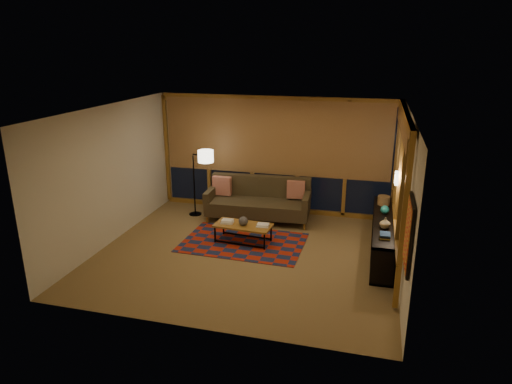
% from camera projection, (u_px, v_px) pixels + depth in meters
% --- Properties ---
extents(floor, '(5.50, 5.00, 0.01)m').
position_uv_depth(floor, '(246.00, 253.00, 8.66)').
color(floor, olive).
rests_on(floor, ground).
extents(ceiling, '(5.50, 5.00, 0.01)m').
position_uv_depth(ceiling, '(245.00, 110.00, 7.83)').
color(ceiling, white).
rests_on(ceiling, walls).
extents(walls, '(5.51, 5.01, 2.70)m').
position_uv_depth(walls, '(246.00, 185.00, 8.24)').
color(walls, silver).
rests_on(walls, floor).
extents(window_wall_back, '(5.30, 0.16, 2.60)m').
position_uv_depth(window_wall_back, '(275.00, 155.00, 10.48)').
color(window_wall_back, olive).
rests_on(window_wall_back, walls).
extents(window_wall_right, '(0.16, 3.70, 2.60)m').
position_uv_depth(window_wall_right, '(399.00, 187.00, 8.14)').
color(window_wall_right, olive).
rests_on(window_wall_right, walls).
extents(wall_art, '(0.06, 0.74, 0.94)m').
position_uv_depth(wall_art, '(409.00, 234.00, 5.85)').
color(wall_art, red).
rests_on(wall_art, walls).
extents(wall_sconce, '(0.12, 0.18, 0.22)m').
position_uv_depth(wall_sconce, '(397.00, 178.00, 7.96)').
color(wall_sconce, white).
rests_on(wall_sconce, walls).
extents(sofa, '(2.32, 1.05, 0.93)m').
position_uv_depth(sofa, '(258.00, 200.00, 10.16)').
color(sofa, '#463928').
rests_on(sofa, floor).
extents(pillow_left, '(0.43, 0.14, 0.43)m').
position_uv_depth(pillow_left, '(222.00, 187.00, 10.42)').
color(pillow_left, '#B2130F').
rests_on(pillow_left, sofa).
extents(pillow_right, '(0.41, 0.16, 0.40)m').
position_uv_depth(pillow_right, '(296.00, 191.00, 10.15)').
color(pillow_right, '#B2130F').
rests_on(pillow_right, sofa).
extents(area_rug, '(2.42, 1.64, 0.01)m').
position_uv_depth(area_rug, '(243.00, 242.00, 9.11)').
color(area_rug, '#A92310').
rests_on(area_rug, floor).
extents(coffee_table, '(1.17, 0.60, 0.38)m').
position_uv_depth(coffee_table, '(243.00, 233.00, 9.09)').
color(coffee_table, olive).
rests_on(coffee_table, floor).
extents(book_stack_a, '(0.22, 0.18, 0.06)m').
position_uv_depth(book_stack_a, '(227.00, 222.00, 9.09)').
color(book_stack_a, white).
rests_on(book_stack_a, coffee_table).
extents(book_stack_b, '(0.23, 0.18, 0.04)m').
position_uv_depth(book_stack_b, '(263.00, 225.00, 8.93)').
color(book_stack_b, white).
rests_on(book_stack_b, coffee_table).
extents(ceramic_pot, '(0.22, 0.22, 0.18)m').
position_uv_depth(ceramic_pot, '(243.00, 221.00, 8.97)').
color(ceramic_pot, black).
rests_on(ceramic_pot, coffee_table).
extents(floor_lamp, '(0.60, 0.48, 1.58)m').
position_uv_depth(floor_lamp, '(194.00, 182.00, 10.40)').
color(floor_lamp, black).
rests_on(floor_lamp, floor).
extents(bookshelf, '(0.40, 2.71, 0.68)m').
position_uv_depth(bookshelf, '(383.00, 236.00, 8.58)').
color(bookshelf, black).
rests_on(bookshelf, floor).
extents(basket, '(0.26, 0.26, 0.18)m').
position_uv_depth(basket, '(384.00, 200.00, 9.23)').
color(basket, olive).
rests_on(basket, bookshelf).
extents(teal_bowl, '(0.20, 0.20, 0.17)m').
position_uv_depth(teal_bowl, '(385.00, 210.00, 8.73)').
color(teal_bowl, teal).
rests_on(teal_bowl, bookshelf).
extents(vase, '(0.19, 0.19, 0.20)m').
position_uv_depth(vase, '(385.00, 223.00, 8.04)').
color(vase, tan).
rests_on(vase, bookshelf).
extents(shelf_book_stack, '(0.26, 0.31, 0.08)m').
position_uv_depth(shelf_book_stack, '(385.00, 235.00, 7.67)').
color(shelf_book_stack, white).
rests_on(shelf_book_stack, bookshelf).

